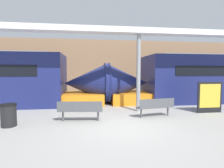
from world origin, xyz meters
TOP-DOWN VIEW (x-y plane):
  - ground_plane at (0.00, 0.00)m, footprint 60.00×60.00m
  - station_wall at (0.00, 10.17)m, footprint 56.00×0.20m
  - bench_near at (-1.57, 0.96)m, footprint 1.84×0.64m
  - bench_far at (1.74, 1.23)m, footprint 1.75×0.71m
  - trash_bin at (-4.17, 0.67)m, footprint 0.56×0.56m
  - poster_board at (4.71, 1.72)m, footprint 1.29×0.07m
  - support_column_near at (1.30, 2.50)m, footprint 0.20×0.20m
  - canopy_beam at (1.30, 2.50)m, footprint 28.00×0.60m

SIDE VIEW (x-z plane):
  - ground_plane at x=0.00m, z-range 0.00..0.00m
  - trash_bin at x=-4.17m, z-range 0.00..0.85m
  - bench_far at x=1.74m, z-range 0.09..0.93m
  - bench_near at x=-1.57m, z-range 0.09..0.94m
  - poster_board at x=4.71m, z-range 0.01..1.55m
  - support_column_near at x=1.30m, z-range 0.00..3.92m
  - station_wall at x=0.00m, z-range 0.00..5.00m
  - canopy_beam at x=1.30m, z-range 3.92..4.20m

